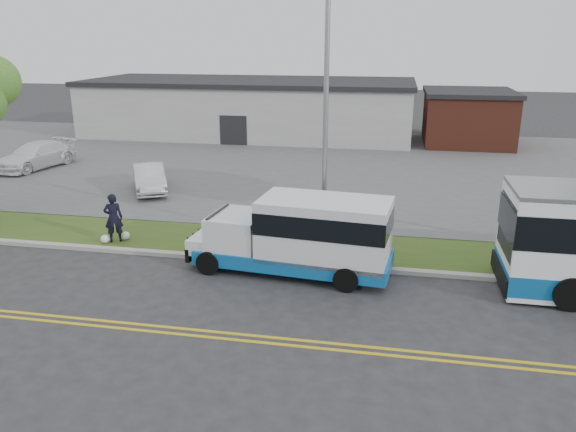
% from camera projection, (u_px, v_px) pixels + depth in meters
% --- Properties ---
extents(ground, '(140.00, 140.00, 0.00)m').
position_uv_depth(ground, '(224.00, 273.00, 18.88)').
color(ground, '#28282B').
rests_on(ground, ground).
extents(lane_line_north, '(70.00, 0.12, 0.01)m').
position_uv_depth(lane_line_north, '(182.00, 329.00, 15.28)').
color(lane_line_north, gold).
rests_on(lane_line_north, ground).
extents(lane_line_south, '(70.00, 0.12, 0.01)m').
position_uv_depth(lane_line_south, '(178.00, 334.00, 15.00)').
color(lane_line_south, gold).
rests_on(lane_line_south, ground).
extents(curb, '(80.00, 0.30, 0.15)m').
position_uv_depth(curb, '(233.00, 259.00, 19.89)').
color(curb, '#9E9B93').
rests_on(curb, ground).
extents(verge, '(80.00, 3.30, 0.10)m').
position_uv_depth(verge, '(246.00, 242.00, 21.58)').
color(verge, '#334B19').
rests_on(verge, ground).
extents(parking_lot, '(80.00, 25.00, 0.10)m').
position_uv_depth(parking_lot, '(305.00, 164.00, 34.76)').
color(parking_lot, '#4C4C4F').
rests_on(parking_lot, ground).
extents(commercial_building, '(25.40, 10.40, 4.35)m').
position_uv_depth(commercial_building, '(251.00, 107.00, 44.52)').
color(commercial_building, '#9E9E99').
rests_on(commercial_building, ground).
extents(brick_wing, '(6.30, 7.30, 3.90)m').
position_uv_depth(brick_wing, '(467.00, 117.00, 40.71)').
color(brick_wing, brown).
rests_on(brick_wing, ground).
extents(streetlight_near, '(0.35, 1.53, 9.50)m').
position_uv_depth(streetlight_near, '(326.00, 108.00, 19.29)').
color(streetlight_near, gray).
rests_on(streetlight_near, verge).
extents(shuttle_bus, '(7.00, 2.89, 2.61)m').
position_uv_depth(shuttle_bus, '(304.00, 234.00, 18.48)').
color(shuttle_bus, '#0D5696').
rests_on(shuttle_bus, ground).
extents(pedestrian, '(0.82, 0.72, 1.89)m').
position_uv_depth(pedestrian, '(113.00, 218.00, 21.21)').
color(pedestrian, black).
rests_on(pedestrian, verge).
extents(parked_car_a, '(3.25, 4.39, 1.38)m').
position_uv_depth(parked_car_a, '(149.00, 178.00, 28.24)').
color(parked_car_a, '#B9BBC1').
rests_on(parked_car_a, parking_lot).
extents(parked_car_b, '(3.18, 5.50, 1.50)m').
position_uv_depth(parked_car_b, '(36.00, 155.00, 33.20)').
color(parked_car_b, white).
rests_on(parked_car_b, parking_lot).
extents(grocery_bag_left, '(0.32, 0.32, 0.32)m').
position_uv_depth(grocery_bag_left, '(105.00, 239.00, 21.27)').
color(grocery_bag_left, white).
rests_on(grocery_bag_left, verge).
extents(grocery_bag_right, '(0.32, 0.32, 0.32)m').
position_uv_depth(grocery_bag_right, '(126.00, 236.00, 21.63)').
color(grocery_bag_right, white).
rests_on(grocery_bag_right, verge).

